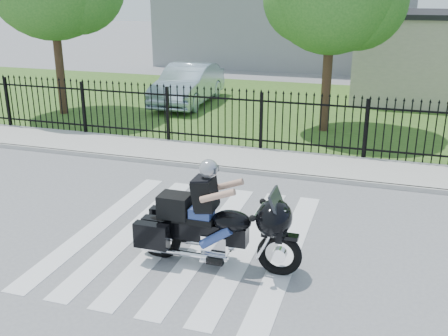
% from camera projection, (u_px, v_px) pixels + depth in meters
% --- Properties ---
extents(ground, '(120.00, 120.00, 0.00)m').
position_uv_depth(ground, '(188.00, 238.00, 10.41)').
color(ground, slate).
rests_on(ground, ground).
extents(crosswalk, '(5.00, 5.50, 0.01)m').
position_uv_depth(crosswalk, '(188.00, 238.00, 10.41)').
color(crosswalk, silver).
rests_on(crosswalk, ground).
extents(sidewalk, '(40.00, 2.00, 0.12)m').
position_uv_depth(sidewalk, '(252.00, 160.00, 14.89)').
color(sidewalk, '#ADAAA3').
rests_on(sidewalk, ground).
extents(curb, '(40.00, 0.12, 0.12)m').
position_uv_depth(curb, '(243.00, 171.00, 13.99)').
color(curb, '#ADAAA3').
rests_on(curb, ground).
extents(grass_strip, '(40.00, 12.00, 0.02)m').
position_uv_depth(grass_strip, '(296.00, 109.00, 21.20)').
color(grass_strip, '#30521C').
rests_on(grass_strip, ground).
extents(iron_fence, '(26.00, 0.04, 1.80)m').
position_uv_depth(iron_fence, '(261.00, 122.00, 15.51)').
color(iron_fence, black).
rests_on(iron_fence, ground).
extents(motorcycle_rider, '(3.04, 0.90, 2.01)m').
position_uv_depth(motorcycle_rider, '(212.00, 222.00, 9.17)').
color(motorcycle_rider, black).
rests_on(motorcycle_rider, ground).
extents(parked_car, '(1.89, 5.05, 1.65)m').
position_uv_depth(parked_car, '(188.00, 84.00, 21.79)').
color(parked_car, '#A0B9CA').
rests_on(parked_car, grass_strip).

